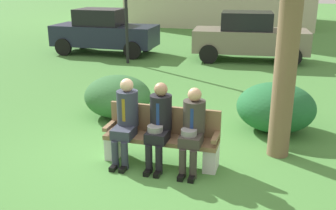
{
  "coord_description": "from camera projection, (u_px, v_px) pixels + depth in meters",
  "views": [
    {
      "loc": [
        2.01,
        -5.62,
        2.87
      ],
      "look_at": [
        0.34,
        0.24,
        0.85
      ],
      "focal_mm": 41.91,
      "sensor_mm": 36.0,
      "label": 1
    }
  ],
  "objects": [
    {
      "name": "parked_car_near",
      "position": [
        104.0,
        32.0,
        14.84
      ],
      "size": [
        3.93,
        1.76,
        1.68
      ],
      "color": "#1E2338",
      "rests_on": "ground"
    },
    {
      "name": "seated_man_middle",
      "position": [
        159.0,
        121.0,
        6.02
      ],
      "size": [
        0.34,
        0.72,
        1.33
      ],
      "color": "black",
      "rests_on": "ground"
    },
    {
      "name": "shrub_mid_lawn",
      "position": [
        118.0,
        96.0,
        8.26
      ],
      "size": [
        1.41,
        1.3,
        0.88
      ],
      "primitive_type": "ellipsoid",
      "color": "#306434",
      "rests_on": "ground"
    },
    {
      "name": "park_bench",
      "position": [
        162.0,
        137.0,
        6.24
      ],
      "size": [
        1.82,
        0.44,
        0.9
      ],
      "color": "brown",
      "rests_on": "ground"
    },
    {
      "name": "seated_man_right",
      "position": [
        193.0,
        126.0,
        5.89
      ],
      "size": [
        0.34,
        0.72,
        1.29
      ],
      "color": "#38332D",
      "rests_on": "ground"
    },
    {
      "name": "seated_man_left",
      "position": [
        126.0,
        117.0,
        6.17
      ],
      "size": [
        0.34,
        0.72,
        1.35
      ],
      "color": "#2D3342",
      "rests_on": "ground"
    },
    {
      "name": "ground_plane",
      "position": [
        145.0,
        156.0,
        6.55
      ],
      "size": [
        80.0,
        80.0,
        0.0
      ],
      "primitive_type": "plane",
      "color": "#47833B"
    },
    {
      "name": "shrub_near_bench",
      "position": [
        276.0,
        107.0,
        7.5
      ],
      "size": [
        1.49,
        1.37,
        0.93
      ],
      "primitive_type": "ellipsoid",
      "color": "#216434",
      "rests_on": "ground"
    },
    {
      "name": "parked_car_far",
      "position": [
        249.0,
        37.0,
        13.63
      ],
      "size": [
        4.04,
        2.03,
        1.68
      ],
      "color": "slate",
      "rests_on": "ground"
    }
  ]
}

